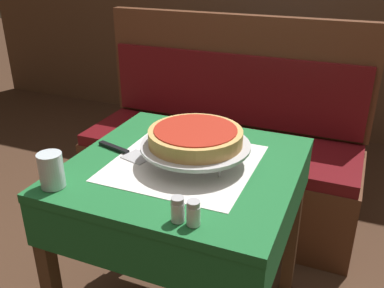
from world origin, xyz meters
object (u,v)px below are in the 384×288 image
pizza_pan_stand (195,146)px  water_glass_near (51,170)px  dining_table_front (185,191)px  booth_bench (221,162)px  pepper_shaker (193,213)px  dining_table_rear (254,68)px  salt_shaker (178,209)px  deep_dish_pizza (195,136)px  condiment_caddy (254,49)px  pizza_server (125,152)px

pizza_pan_stand → water_glass_near: size_ratio=3.36×
dining_table_front → booth_bench: booth_bench is taller
booth_bench → pepper_shaker: size_ratio=20.72×
dining_table_front → pizza_pan_stand: bearing=23.1°
dining_table_rear → pepper_shaker: pepper_shaker is taller
salt_shaker → pepper_shaker: (0.05, 0.00, -0.00)m
salt_shaker → pepper_shaker: same height
dining_table_rear → deep_dish_pizza: size_ratio=2.49×
booth_bench → pizza_pan_stand: 0.97m
pizza_pan_stand → pepper_shaker: (0.13, -0.33, -0.03)m
condiment_caddy → pepper_shaker: bearing=-79.5°
booth_bench → pepper_shaker: (0.31, -1.16, 0.46)m
booth_bench → pizza_pan_stand: (0.18, -0.82, 0.49)m
pizza_server → booth_bench: bearing=84.6°
dining_table_rear → pizza_pan_stand: (0.23, -1.62, 0.15)m
pizza_server → condiment_caddy: (0.03, 1.65, 0.04)m
deep_dish_pizza → water_glass_near: (-0.34, -0.32, -0.04)m
pizza_server → pizza_pan_stand: bearing=5.8°
salt_shaker → condiment_caddy: bearing=99.2°
salt_shaker → dining_table_front: bearing=110.7°
pizza_server → dining_table_rear: bearing=88.8°
booth_bench → salt_shaker: size_ratio=20.66×
dining_table_front → condiment_caddy: (-0.20, 1.64, 0.16)m
water_glass_near → pepper_shaker: size_ratio=1.54×
deep_dish_pizza → water_glass_near: bearing=-137.5°
dining_table_rear → water_glass_near: bearing=-93.5°
pizza_pan_stand → pizza_server: (-0.26, -0.03, -0.06)m
water_glass_near → condiment_caddy: condiment_caddy is taller
dining_table_front → pepper_shaker: (0.17, -0.32, 0.15)m
pizza_server → water_glass_near: bearing=-105.9°
pizza_server → water_glass_near: water_glass_near is taller
water_glass_near → pepper_shaker: bearing=-2.2°
booth_bench → deep_dish_pizza: bearing=-77.6°
booth_bench → salt_shaker: bearing=-77.0°
deep_dish_pizza → condiment_caddy: condiment_caddy is taller
salt_shaker → condiment_caddy: size_ratio=0.51×
salt_shaker → water_glass_near: bearing=177.6°
booth_bench → deep_dish_pizza: booth_bench is taller
dining_table_rear → water_glass_near: size_ratio=7.10×
dining_table_rear → condiment_caddy: 0.13m
dining_table_front → dining_table_rear: 1.64m
dining_table_rear → condiment_caddy: bearing=144.9°
dining_table_front → dining_table_rear: (-0.19, 1.63, 0.03)m
water_glass_near → condiment_caddy: size_ratio=0.78×
booth_bench → pizza_server: bearing=-95.4°
booth_bench → dining_table_rear: bearing=93.3°
dining_table_front → pepper_shaker: 0.39m
pizza_pan_stand → salt_shaker: size_ratio=5.16×
pizza_pan_stand → condiment_caddy: size_ratio=2.61×
dining_table_rear → salt_shaker: (0.31, -1.95, 0.12)m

